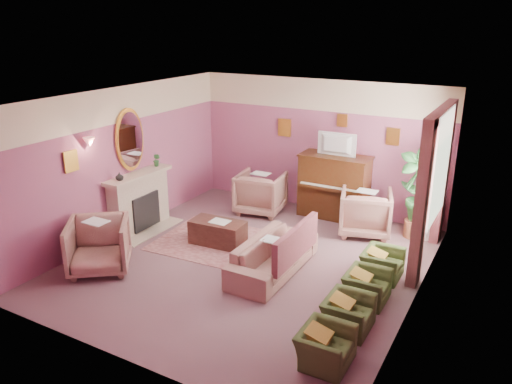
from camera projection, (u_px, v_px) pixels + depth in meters
The scene contains 48 objects.
floor at pixel (249, 262), 8.57m from camera, with size 5.50×6.00×0.01m, color #77515A.
ceiling at pixel (248, 98), 7.66m from camera, with size 5.50×6.00×0.01m, color white.
wall_back at pixel (319, 146), 10.59m from camera, with size 5.50×0.02×2.80m, color #81496E.
wall_front at pixel (117, 257), 5.64m from camera, with size 5.50×0.02×2.80m, color #81496E.
wall_left at pixel (122, 162), 9.38m from camera, with size 0.02×6.00×2.80m, color #81496E.
wall_right at pixel (422, 215), 6.85m from camera, with size 0.02×6.00×2.80m, color #81496E.
picture_rail_band at pixel (321, 95), 10.23m from camera, with size 5.50×0.01×0.65m, color #FDE8C0.
stripe_panel at pixel (436, 207), 8.04m from camera, with size 0.01×3.00×2.15m, color #B3C299.
fireplace_surround at pixel (139, 203), 9.75m from camera, with size 0.30×1.40×1.10m, color beige.
fireplace_inset at pixel (144, 211), 9.75m from camera, with size 0.18×0.72×0.68m, color black.
fire_ember at pixel (146, 220), 9.79m from camera, with size 0.06×0.54×0.10m, color orange.
mantel_shelf at pixel (138, 175), 9.55m from camera, with size 0.40×1.55×0.07m, color beige.
hearth at pixel (149, 230), 9.83m from camera, with size 0.55×1.50×0.02m, color beige.
mirror_frame at pixel (130, 140), 9.39m from camera, with size 0.04×0.72×1.20m, color gold.
mirror_glass at pixel (131, 140), 9.38m from camera, with size 0.01×0.60×1.06m, color white.
sconce_shade at pixel (89, 142), 8.43m from camera, with size 0.20×0.20×0.16m, color #EC7C73.
piano at pixel (334, 187), 10.34m from camera, with size 1.40×0.60×1.30m, color #42210E.
piano_keyshelf at pixel (328, 189), 10.03m from camera, with size 1.30×0.12×0.06m, color #42210E.
piano_keys at pixel (328, 187), 10.02m from camera, with size 1.20×0.08×0.02m, color silver.
piano_top at pixel (336, 156), 10.13m from camera, with size 1.45×0.65×0.04m, color #42210E.
television at pixel (336, 143), 9.99m from camera, with size 0.80×0.12×0.48m, color black.
print_back_left at pixel (285, 128), 10.82m from camera, with size 0.30×0.03×0.38m, color gold.
print_back_right at pixel (393, 137), 9.72m from camera, with size 0.26×0.03×0.34m, color gold.
print_back_mid at pixel (342, 120), 10.13m from camera, with size 0.22×0.03×0.26m, color gold.
print_left_wall at pixel (71, 161), 8.26m from camera, with size 0.03×0.28×0.36m, color gold.
window_blind at pixel (441, 166), 8.06m from camera, with size 0.03×1.40×1.80m, color silver.
curtain_left at pixel (421, 206), 7.46m from camera, with size 0.16×0.34×2.60m, color brown.
curtain_right at pixel (443, 174), 8.98m from camera, with size 0.16×0.34×2.60m, color brown.
pelmet at pixel (442, 113), 7.81m from camera, with size 0.16×2.20×0.16m, color brown.
mantel_plant at pixel (157, 160), 9.94m from camera, with size 0.16×0.16×0.28m, color #2A672E.
mantel_vase at pixel (119, 177), 9.09m from camera, with size 0.16×0.16×0.16m, color #FDE8C0.
area_rug at pixel (225, 243), 9.26m from camera, with size 2.50×1.80×0.01m, color #A16263.
coffee_table at pixel (218, 233), 9.19m from camera, with size 1.00×0.50×0.45m, color #45241C.
table_paper at pixel (220, 222), 9.09m from camera, with size 0.35×0.28×0.01m, color silver.
sofa at pixel (273, 249), 8.13m from camera, with size 0.66×1.97×0.80m, color #A47365.
sofa_throw at pixel (296, 243), 7.88m from camera, with size 0.10×1.49×0.55m, color brown.
floral_armchair_left at pixel (261, 191), 10.63m from camera, with size 0.94×0.94×0.98m, color #A47365.
floral_armchair_right at pixel (366, 210), 9.55m from camera, with size 0.94×0.94×0.98m, color #A47365.
floral_armchair_front at pixel (98, 243), 8.14m from camera, with size 0.94×0.94×0.98m, color #A47365.
olive_chair_a at pixel (326, 341), 5.97m from camera, with size 0.48×0.69×0.60m, color #405326.
olive_chair_b at pixel (348, 308), 6.65m from camera, with size 0.48×0.69×0.60m, color #405326.
olive_chair_c at pixel (367, 282), 7.32m from camera, with size 0.48×0.69×0.60m, color #405326.
olive_chair_d at pixel (382, 260), 8.00m from camera, with size 0.48×0.69×0.60m, color #405326.
side_table at pixel (425, 218), 9.51m from camera, with size 0.52×0.52×0.70m, color white.
side_plant_big at pixel (428, 193), 9.34m from camera, with size 0.30×0.30×0.34m, color #2A672E.
side_plant_small at pixel (434, 197), 9.21m from camera, with size 0.16×0.16×0.28m, color #2A672E.
palm_pot at pixel (413, 228), 9.51m from camera, with size 0.34×0.34×0.34m, color brown.
palm_plant at pixel (418, 184), 9.22m from camera, with size 0.76×0.76×1.44m, color #2A672E.
Camera 1 is at (3.85, -6.67, 3.95)m, focal length 35.00 mm.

